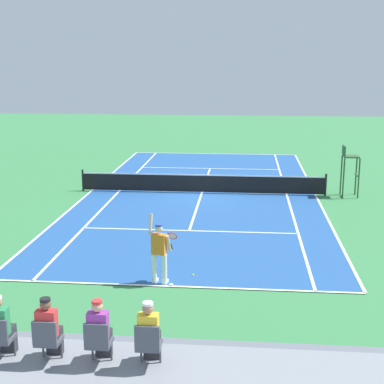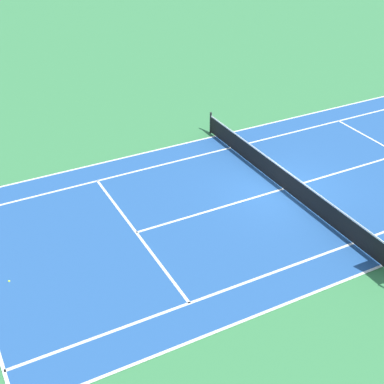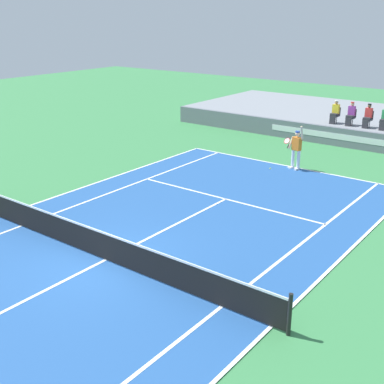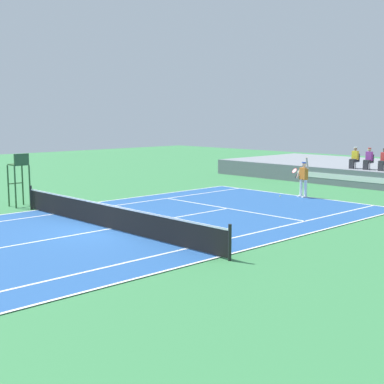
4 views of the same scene
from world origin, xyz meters
name	(u,v)px [view 1 (image 1 of 4)]	position (x,y,z in m)	size (l,w,h in m)	color
ground_plane	(202,193)	(0.00, 0.00, 0.00)	(80.00, 80.00, 0.00)	#387F47
court	(202,193)	(0.00, 0.00, 0.01)	(11.08, 23.88, 0.03)	#235193
net	(202,183)	(0.00, 0.00, 0.52)	(11.98, 0.10, 1.07)	black
barrier_wall	(137,363)	(0.00, 17.01, 0.51)	(21.13, 0.25, 1.01)	slate
spectator_seated_0	(149,335)	(-0.42, 17.97, 1.62)	(0.44, 0.60, 1.27)	#474C56
spectator_seated_1	(99,332)	(0.49, 17.97, 1.62)	(0.44, 0.60, 1.27)	#474C56
spectator_seated_2	(49,330)	(1.42, 17.97, 1.62)	(0.44, 0.60, 1.27)	#474C56
spectator_seated_3	(1,328)	(2.31, 17.97, 1.62)	(0.44, 0.60, 1.27)	#474C56
tennis_player	(159,251)	(0.35, 11.67, 0.99)	(0.83, 0.61, 2.08)	white
tennis_ball	(193,275)	(-0.56, 10.99, 0.03)	(0.07, 0.07, 0.07)	#D1E533
umpire_chair	(349,164)	(-6.98, 0.00, 1.56)	(0.77, 0.77, 2.44)	#2D562D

